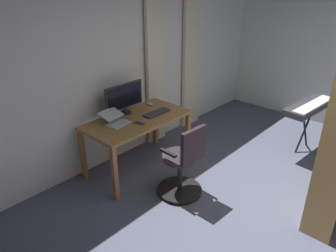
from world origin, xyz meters
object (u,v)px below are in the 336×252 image
at_px(computer_monitor, 124,97).
at_px(piano_keyboard, 310,107).
at_px(desk, 137,125).
at_px(cell_phone_by_monitor, 139,123).
at_px(laptop, 115,120).
at_px(computer_keyboard, 156,113).
at_px(computer_mouse, 150,104).
at_px(office_chair, 184,164).

xyz_separation_m(computer_monitor, piano_keyboard, (-2.08, 1.76, -0.28)).
bearing_deg(desk, cell_phone_by_monitor, 57.94).
bearing_deg(laptop, piano_keyboard, 137.21).
relative_size(computer_keyboard, computer_mouse, 4.07).
bearing_deg(laptop, computer_keyboard, 155.54).
height_order(office_chair, cell_phone_by_monitor, office_chair).
distance_m(desk, computer_mouse, 0.51).
bearing_deg(computer_monitor, laptop, 29.23).
xyz_separation_m(computer_keyboard, laptop, (0.59, -0.16, 0.04)).
height_order(desk, computer_keyboard, computer_keyboard).
bearing_deg(computer_mouse, desk, 25.23).
bearing_deg(piano_keyboard, laptop, -28.58).
xyz_separation_m(computer_keyboard, cell_phone_by_monitor, (0.38, 0.06, -0.01)).
bearing_deg(computer_mouse, piano_keyboard, 133.56).
bearing_deg(desk, laptop, -13.95).
bearing_deg(cell_phone_by_monitor, computer_mouse, -163.63).
height_order(computer_monitor, computer_mouse, computer_monitor).
xyz_separation_m(laptop, cell_phone_by_monitor, (-0.21, 0.22, -0.04)).
bearing_deg(desk, piano_keyboard, 144.16).
bearing_deg(laptop, cell_phone_by_monitor, 124.76).
bearing_deg(cell_phone_by_monitor, computer_keyboard, 172.09).
distance_m(desk, laptop, 0.34).
xyz_separation_m(computer_mouse, cell_phone_by_monitor, (0.54, 0.36, -0.01)).
distance_m(computer_monitor, computer_mouse, 0.49).
xyz_separation_m(desk, cell_phone_by_monitor, (0.09, 0.14, 0.10)).
bearing_deg(computer_mouse, office_chair, 64.68).
xyz_separation_m(office_chair, cell_phone_by_monitor, (0.03, -0.72, 0.32)).
relative_size(computer_monitor, computer_keyboard, 1.51).
height_order(laptop, piano_keyboard, laptop).
xyz_separation_m(laptop, computer_mouse, (-0.75, -0.14, -0.03)).
height_order(desk, computer_monitor, computer_monitor).
bearing_deg(cell_phone_by_monitor, office_chair, 75.35).
distance_m(laptop, cell_phone_by_monitor, 0.31).
height_order(computer_mouse, piano_keyboard, computer_mouse).
bearing_deg(computer_keyboard, office_chair, 66.24).
bearing_deg(computer_mouse, computer_monitor, -5.23).
xyz_separation_m(computer_monitor, computer_keyboard, (-0.27, 0.34, -0.22)).
distance_m(desk, office_chair, 0.90).
xyz_separation_m(computer_keyboard, piano_keyboard, (-1.80, 1.42, -0.06)).
bearing_deg(computer_monitor, piano_keyboard, 139.67).
distance_m(office_chair, computer_monitor, 1.25).
distance_m(computer_monitor, cell_phone_by_monitor, 0.47).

